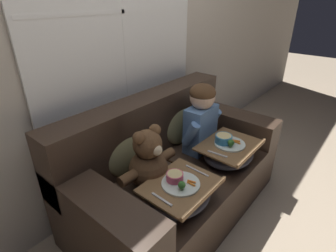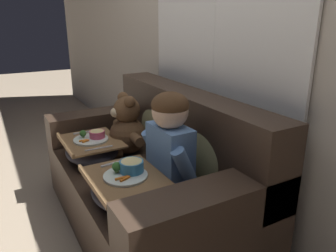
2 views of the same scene
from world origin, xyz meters
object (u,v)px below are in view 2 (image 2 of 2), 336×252
lap_tray_teddy (92,149)px  throw_pillow_behind_teddy (155,122)px  child_figure (170,138)px  throw_pillow_behind_child (203,149)px  teddy_bear (127,128)px  couch (153,179)px  lap_tray_child (126,187)px

lap_tray_teddy → throw_pillow_behind_teddy: bearing=90.0°
child_figure → throw_pillow_behind_child: bearing=90.0°
throw_pillow_behind_teddy → teddy_bear: size_ratio=0.87×
couch → lap_tray_child: 0.45m
couch → lap_tray_child: size_ratio=3.62×
couch → lap_tray_teddy: 0.45m
couch → teddy_bear: 0.39m
teddy_bear → lap_tray_teddy: bearing=-90.0°
throw_pillow_behind_child → lap_tray_teddy: (-0.59, -0.47, -0.12)m
throw_pillow_behind_teddy → lap_tray_child: size_ratio=0.87×
couch → lap_tray_teddy: (-0.29, -0.30, 0.16)m
child_figure → teddy_bear: 0.60m
throw_pillow_behind_teddy → teddy_bear: (-0.00, -0.22, -0.01)m
child_figure → lap_tray_teddy: bearing=-156.4°
couch → throw_pillow_behind_child: 0.44m
throw_pillow_behind_child → teddy_bear: (-0.59, -0.22, -0.01)m
couch → teddy_bear: (-0.29, -0.05, 0.26)m
child_figure → lap_tray_teddy: size_ratio=1.28×
couch → throw_pillow_behind_teddy: couch is taller
throw_pillow_behind_child → throw_pillow_behind_teddy: (-0.59, -0.00, 0.00)m
throw_pillow_behind_child → lap_tray_teddy: 0.76m
throw_pillow_behind_teddy → child_figure: (0.59, -0.22, 0.11)m
lap_tray_child → couch: bearing=134.6°
throw_pillow_behind_teddy → child_figure: size_ratio=0.71×
couch → teddy_bear: bearing=-171.1°
couch → throw_pillow_behind_teddy: 0.44m
couch → child_figure: child_figure is taller
throw_pillow_behind_child → lap_tray_child: 0.48m
child_figure → lap_tray_child: size_ratio=1.22×
throw_pillow_behind_teddy → lap_tray_teddy: 0.49m
lap_tray_child → child_figure: bearing=89.7°
couch → teddy_bear: couch is taller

